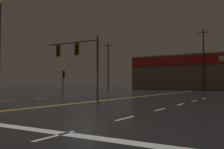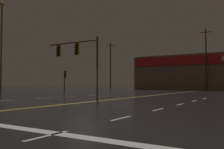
{
  "view_description": "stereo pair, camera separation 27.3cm",
  "coord_description": "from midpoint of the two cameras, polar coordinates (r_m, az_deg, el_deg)",
  "views": [
    {
      "loc": [
        10.27,
        -13.46,
        1.26
      ],
      "look_at": [
        0.0,
        3.59,
        2.0
      ],
      "focal_mm": 40.0,
      "sensor_mm": 36.0,
      "label": 1
    },
    {
      "loc": [
        10.51,
        -13.32,
        1.26
      ],
      "look_at": [
        0.0,
        3.59,
        2.0
      ],
      "focal_mm": 40.0,
      "sensor_mm": 36.0,
      "label": 2
    }
  ],
  "objects": [
    {
      "name": "ground_plane",
      "position": [
        16.99,
        -6.76,
        -6.36
      ],
      "size": [
        200.0,
        200.0,
        0.0
      ],
      "primitive_type": "plane",
      "color": "black"
    },
    {
      "name": "road_markings",
      "position": [
        14.7,
        -7.27,
        -7.01
      ],
      "size": [
        17.76,
        60.0,
        0.01
      ],
      "color": "gold",
      "rests_on": "ground"
    },
    {
      "name": "streetlight_median_approach",
      "position": [
        30.89,
        -24.5,
        8.08
      ],
      "size": [
        0.56,
        0.56,
        10.56
      ],
      "color": "#59595E",
      "rests_on": "ground"
    },
    {
      "name": "utility_pole_row",
      "position": [
        50.55,
        19.94,
        3.18
      ],
      "size": [
        43.74,
        0.26,
        11.65
      ],
      "color": "#4C3828",
      "rests_on": "ground"
    },
    {
      "name": "traffic_signal_corner_northwest",
      "position": [
        35.09,
        -11.27,
        -0.47
      ],
      "size": [
        0.42,
        0.36,
        3.08
      ],
      "color": "#38383D",
      "rests_on": "ground"
    },
    {
      "name": "traffic_signal_median",
      "position": [
        19.82,
        -8.73,
        4.77
      ],
      "size": [
        4.93,
        0.36,
        4.77
      ],
      "color": "#38383D",
      "rests_on": "ground"
    },
    {
      "name": "building_backdrop",
      "position": [
        55.87,
        20.33,
        0.41
      ],
      "size": [
        29.25,
        10.23,
        7.21
      ],
      "color": "#7A6651",
      "rests_on": "ground"
    }
  ]
}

